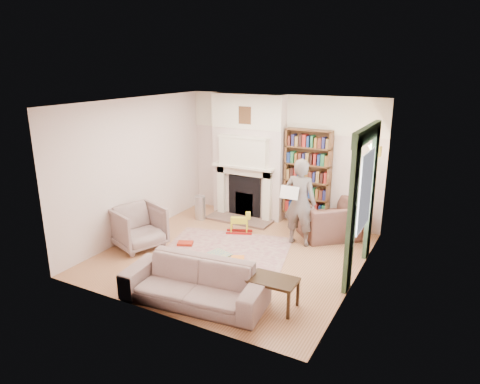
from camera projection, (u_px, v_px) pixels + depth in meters
The scene contains 25 objects.
floor at pixel (234, 254), 8.03m from camera, with size 4.50×4.50×0.00m, color brown.
ceiling at pixel (233, 102), 7.22m from camera, with size 4.50×4.50×0.00m, color white.
wall_back at pixel (282, 158), 9.52m from camera, with size 4.50×4.50×0.00m, color beige.
wall_front at pixel (152, 222), 5.72m from camera, with size 4.50×4.50×0.00m, color beige.
wall_left at pixel (136, 168), 8.64m from camera, with size 4.50×4.50×0.00m, color beige.
wall_right at pixel (361, 200), 6.61m from camera, with size 4.50×4.50×0.00m, color beige.
fireplace at pixel (248, 157), 9.70m from camera, with size 1.70×0.58×2.80m.
bookcase at pixel (308, 173), 9.19m from camera, with size 1.00×0.24×1.85m, color brown.
window at pixel (366, 191), 6.94m from camera, with size 0.02×0.90×1.30m, color silver.
curtain_left at pixel (351, 218), 6.44m from camera, with size 0.07×0.32×2.40m, color #2F472D.
curtain_right at pixel (371, 194), 7.62m from camera, with size 0.07×0.32×2.40m, color #2F472D.
pelmet at pixel (368, 134), 6.69m from camera, with size 0.09×1.70×0.24m, color #2F472D.
wall_sconce at pixel (370, 151), 7.83m from camera, with size 0.20×0.24×0.24m, color gold, non-canonical shape.
rug at pixel (226, 250), 8.19m from camera, with size 2.32×1.79×0.01m, color #BDAB8E.
armchair_reading at pixel (330, 220), 8.68m from camera, with size 1.16×1.02×0.76m, color brown.
armchair_left at pixel (138, 227), 8.24m from camera, with size 0.87×0.89×0.81m, color #A39886.
sofa at pixel (194, 283), 6.34m from camera, with size 2.16×0.84×0.63m, color gray.
man_reading at pixel (300, 202), 8.24m from camera, with size 0.63×0.41×1.73m, color #5D504A.
newspaper at pixel (289, 193), 8.07m from camera, with size 0.36×0.02×0.25m, color silver.
coffee_table at pixel (273, 293), 6.23m from camera, with size 0.70×0.45×0.45m, color #362613, non-canonical shape.
paraffin_heater at pixel (200, 208), 9.75m from camera, with size 0.24×0.24×0.55m, color #AEB0B6.
rocking_horse at pixel (239, 223), 8.93m from camera, with size 0.54×0.22×0.48m, color gold, non-canonical shape.
board_game at pixel (218, 255), 7.92m from camera, with size 0.40×0.40×0.03m, color gold.
game_box_lid at pixel (185, 243), 8.41m from camera, with size 0.30×0.20×0.05m, color #A62413.
comic_annuals at pixel (238, 265), 7.53m from camera, with size 0.72×0.75×0.02m.
Camera 1 is at (3.57, -6.43, 3.44)m, focal length 32.00 mm.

